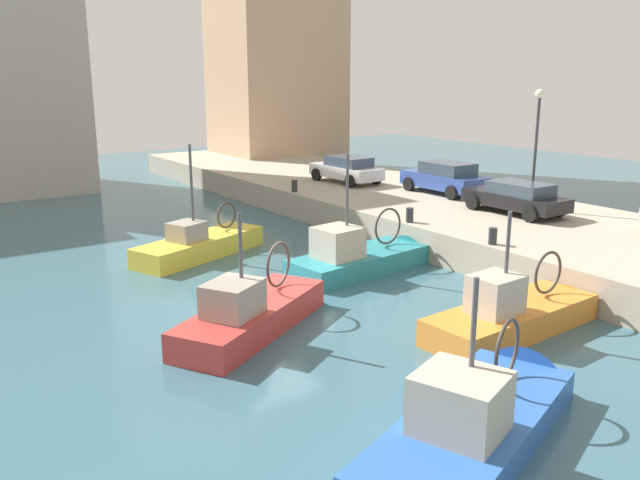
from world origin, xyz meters
TOP-DOWN VIEW (x-y plane):
  - water_surface at (0.00, 0.00)m, footprint 80.00×80.00m
  - quay_wall at (11.50, 0.00)m, footprint 9.00×56.00m
  - fishing_boat_teal at (4.64, 1.24)m, footprint 6.13×2.54m
  - fishing_boat_blue at (-0.41, -8.53)m, footprint 7.04×4.19m
  - fishing_boat_red at (-1.10, -1.32)m, footprint 6.13×4.48m
  - fishing_boat_yellow at (0.96, 6.22)m, footprint 6.34×3.63m
  - fishing_boat_orange at (4.55, -5.43)m, footprint 6.22×2.04m
  - parked_car_black at (11.92, 0.78)m, footprint 1.94×4.24m
  - parked_car_blue at (12.82, 5.64)m, footprint 2.02×4.17m
  - parked_car_white at (10.97, 10.71)m, footprint 2.03×4.12m
  - mooring_bollard_south at (7.35, -2.00)m, footprint 0.28×0.28m
  - mooring_bollard_mid at (7.35, 2.00)m, footprint 0.28×0.28m
  - mooring_bollard_north at (7.35, 10.00)m, footprint 0.28×0.28m
  - quay_streetlamp at (13.00, 0.89)m, footprint 0.36×0.36m
  - waterfront_building_west_mid at (-1.92, 25.63)m, footprint 7.55×8.35m
  - waterfront_building_central at (15.13, 24.30)m, footprint 8.29×6.50m

SIDE VIEW (x-z plane):
  - water_surface at x=0.00m, z-range 0.00..0.00m
  - fishing_boat_yellow at x=0.96m, z-range -2.37..2.56m
  - fishing_boat_orange at x=4.55m, z-range -1.92..2.17m
  - fishing_boat_red at x=-1.10m, z-range -1.90..2.17m
  - fishing_boat_blue at x=-0.41m, z-range -1.97..2.27m
  - fishing_boat_teal at x=4.64m, z-range -2.33..2.65m
  - quay_wall at x=11.50m, z-range 0.00..1.20m
  - mooring_bollard_south at x=7.35m, z-range 1.20..1.75m
  - mooring_bollard_mid at x=7.35m, z-range 1.20..1.75m
  - mooring_bollard_north at x=7.35m, z-range 1.20..1.75m
  - parked_car_black at x=11.92m, z-range 1.23..2.50m
  - parked_car_white at x=10.97m, z-range 1.22..2.56m
  - parked_car_blue at x=12.82m, z-range 1.21..2.68m
  - quay_streetlamp at x=13.00m, z-range 2.04..6.87m
  - waterfront_building_west_mid at x=-1.92m, z-range 0.02..16.99m
  - waterfront_building_central at x=15.13m, z-range 0.02..20.17m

